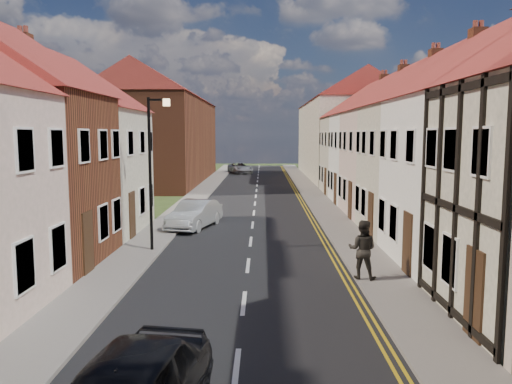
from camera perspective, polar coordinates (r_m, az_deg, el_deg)
name	(u,v)px	position (r m, az deg, el deg)	size (l,w,h in m)	color
road	(254,213)	(29.84, -0.24, -2.41)	(7.00, 90.00, 0.02)	black
pavement_left	(181,212)	(30.23, -8.62, -2.27)	(1.80, 90.00, 0.12)	slate
pavement_right	(328,212)	(30.08, 8.18, -2.31)	(1.80, 90.00, 0.12)	slate
cottage_r_cream_mid	(455,139)	(24.58, 21.80, 5.64)	(8.30, 5.20, 9.00)	beige
cottage_r_pink	(418,138)	(29.69, 18.07, 5.87)	(8.30, 6.00, 9.00)	beige
cottage_r_white_far	(393,137)	(34.88, 15.43, 6.04)	(8.30, 5.20, 9.00)	white
cottage_r_cream_far	(375,137)	(40.13, 13.48, 6.13)	(8.30, 6.00, 9.00)	beige
cottage_l_pink	(53,141)	(25.30, -22.18, 5.40)	(8.30, 6.30, 8.80)	beige
block_right_far	(344,129)	(55.17, 10.01, 7.16)	(8.30, 24.20, 10.50)	beige
block_left_far	(163,128)	(50.43, -10.54, 7.20)	(8.30, 24.20, 10.50)	#5D2C1B
lamppost	(152,164)	(19.97, -11.78, 3.15)	(0.88, 0.15, 6.00)	black
car_mid	(195,214)	(25.21, -7.00, -2.55)	(1.48, 4.24, 1.40)	#A2A6AA
car_distant	(240,168)	(59.77, -1.82, 2.77)	(2.20, 4.78, 1.33)	#9A9CA1
pedestrian_right	(362,249)	(16.31, 12.06, -6.42)	(0.92, 0.71, 1.88)	black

